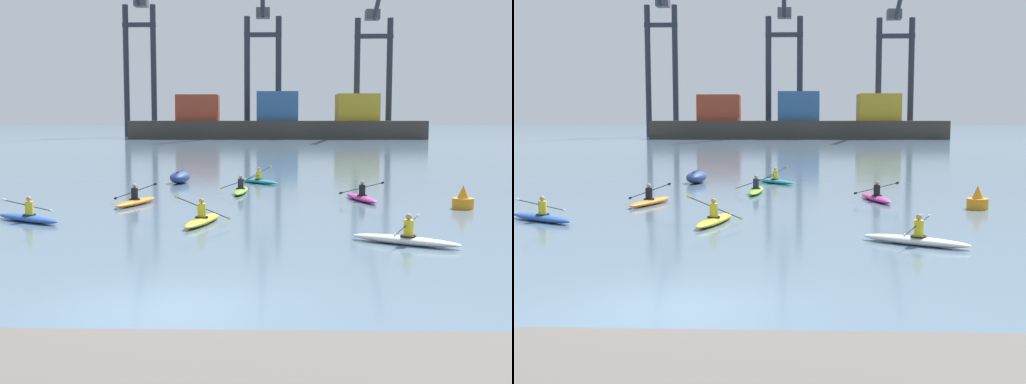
# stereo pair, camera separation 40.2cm
# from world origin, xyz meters

# --- Properties ---
(ground_plane) EXTENTS (800.00, 800.00, 0.00)m
(ground_plane) POSITION_xyz_m (0.00, 0.00, 0.00)
(ground_plane) COLOR slate
(container_barge) EXTENTS (55.89, 11.19, 8.99)m
(container_barge) POSITION_xyz_m (2.93, 116.14, 3.06)
(container_barge) COLOR #38332D
(container_barge) RESTS_ON ground
(gantry_crane_west) EXTENTS (6.99, 15.37, 38.08)m
(gantry_crane_west) POSITION_xyz_m (-26.03, 127.72, 18.35)
(gantry_crane_west) COLOR #232833
(gantry_crane_west) RESTS_ON ground
(gantry_crane_west_mid) EXTENTS (7.56, 18.10, 35.56)m
(gantry_crane_west_mid) POSITION_xyz_m (-0.03, 122.41, 16.96)
(gantry_crane_west_mid) COLOR #232833
(gantry_crane_west_mid) RESTS_ON ground
(gantry_crane_east_mid) EXTENTS (7.73, 20.27, 32.48)m
(gantry_crane_east_mid) POSITION_xyz_m (22.31, 122.61, 16.62)
(gantry_crane_east_mid) COLOR #232833
(gantry_crane_east_mid) RESTS_ON ground
(capsized_dinghy) EXTENTS (1.26, 2.66, 0.76)m
(capsized_dinghy) POSITION_xyz_m (-3.51, 26.17, 0.35)
(capsized_dinghy) COLOR navy
(capsized_dinghy) RESTS_ON ground
(channel_buoy) EXTENTS (0.90, 0.90, 1.00)m
(channel_buoy) POSITION_xyz_m (10.10, 15.21, 0.36)
(channel_buoy) COLOR orange
(channel_buoy) RESTS_ON ground
(kayak_blue) EXTENTS (3.17, 2.37, 1.00)m
(kayak_blue) POSITION_xyz_m (-7.06, 11.15, 0.17)
(kayak_blue) COLOR #2856B2
(kayak_blue) RESTS_ON ground
(kayak_teal) EXTENTS (2.73, 2.92, 1.04)m
(kayak_teal) POSITION_xyz_m (1.13, 26.06, 0.17)
(kayak_teal) COLOR teal
(kayak_teal) RESTS_ON ground
(kayak_yellow) EXTENTS (2.13, 3.45, 1.05)m
(kayak_yellow) POSITION_xyz_m (-0.53, 10.77, 0.17)
(kayak_yellow) COLOR yellow
(kayak_yellow) RESTS_ON ground
(kayak_magenta) EXTENTS (2.19, 3.44, 0.95)m
(kayak_magenta) POSITION_xyz_m (6.14, 17.80, 0.17)
(kayak_magenta) COLOR #C13384
(kayak_magenta) RESTS_ON ground
(kayak_orange) EXTENTS (2.10, 3.42, 1.04)m
(kayak_orange) POSITION_xyz_m (-4.07, 16.08, 0.17)
(kayak_orange) COLOR orange
(kayak_orange) RESTS_ON ground
(kayak_white) EXTENTS (3.24, 2.23, 0.95)m
(kayak_white) POSITION_xyz_m (6.04, 7.00, 0.17)
(kayak_white) COLOR silver
(kayak_white) RESTS_ON ground
(kayak_lime) EXTENTS (2.19, 3.44, 1.04)m
(kayak_lime) POSITION_xyz_m (0.38, 20.76, 0.17)
(kayak_lime) COLOR #7ABC2D
(kayak_lime) RESTS_ON ground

